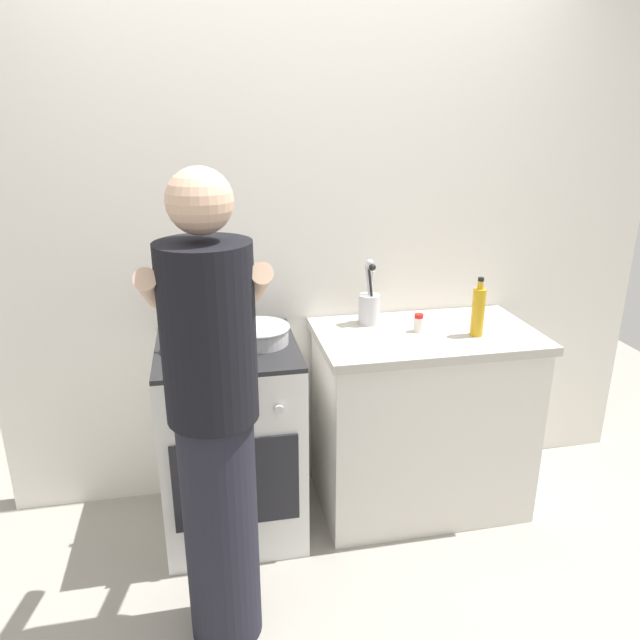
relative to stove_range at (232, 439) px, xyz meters
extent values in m
plane|color=gray|center=(0.35, -0.15, -0.45)|extent=(6.00, 6.00, 0.00)
cube|color=silver|center=(0.55, 0.35, 0.80)|extent=(3.20, 0.10, 2.50)
cube|color=silver|center=(0.90, 0.00, -0.02)|extent=(0.96, 0.56, 0.86)
cube|color=#B7B2A8|center=(0.90, 0.00, 0.43)|extent=(1.00, 0.60, 0.04)
cube|color=white|center=(0.00, 0.00, -0.01)|extent=(0.60, 0.60, 0.88)
cube|color=#232326|center=(0.00, 0.00, 0.44)|extent=(0.60, 0.60, 0.02)
cube|color=black|center=(0.00, -0.30, -0.03)|extent=(0.51, 0.01, 0.40)
cylinder|color=silver|center=(-0.18, -0.31, 0.29)|extent=(0.04, 0.01, 0.04)
cylinder|color=silver|center=(0.00, -0.31, 0.29)|extent=(0.04, 0.01, 0.04)
cylinder|color=silver|center=(0.18, -0.31, 0.29)|extent=(0.04, 0.01, 0.04)
cylinder|color=#B2B2B7|center=(-0.14, -0.02, 0.50)|extent=(0.19, 0.19, 0.10)
cube|color=black|center=(-0.25, -0.02, 0.55)|extent=(0.04, 0.02, 0.01)
cube|color=black|center=(-0.03, -0.02, 0.55)|extent=(0.04, 0.02, 0.01)
cylinder|color=#B7B7BC|center=(0.14, 0.01, 0.49)|extent=(0.25, 0.25, 0.08)
torus|color=#B7B7BC|center=(0.14, 0.01, 0.52)|extent=(0.27, 0.27, 0.01)
cylinder|color=silver|center=(0.67, 0.16, 0.52)|extent=(0.10, 0.10, 0.14)
cylinder|color=silver|center=(0.68, 0.18, 0.59)|extent=(0.04, 0.02, 0.22)
sphere|color=silver|center=(0.68, 0.18, 0.71)|extent=(0.03, 0.03, 0.03)
cylinder|color=silver|center=(0.67, 0.16, 0.60)|extent=(0.04, 0.03, 0.26)
sphere|color=silver|center=(0.67, 0.16, 0.74)|extent=(0.03, 0.03, 0.03)
cylinder|color=black|center=(0.67, 0.14, 0.59)|extent=(0.04, 0.02, 0.25)
sphere|color=black|center=(0.67, 0.14, 0.73)|extent=(0.03, 0.03, 0.03)
cylinder|color=silver|center=(0.67, 0.16, 0.60)|extent=(0.04, 0.06, 0.26)
sphere|color=silver|center=(0.67, 0.16, 0.74)|extent=(0.03, 0.03, 0.03)
cylinder|color=silver|center=(0.86, 0.01, 0.48)|extent=(0.04, 0.04, 0.07)
cylinder|color=red|center=(0.86, 0.01, 0.52)|extent=(0.04, 0.04, 0.02)
cylinder|color=gold|center=(1.10, -0.09, 0.56)|extent=(0.06, 0.06, 0.21)
cylinder|color=gold|center=(1.10, -0.09, 0.68)|extent=(0.03, 0.03, 0.04)
cylinder|color=black|center=(1.10, -0.09, 0.71)|extent=(0.03, 0.03, 0.02)
cylinder|color=black|center=(-0.07, -0.61, 0.00)|extent=(0.26, 0.26, 0.90)
cylinder|color=black|center=(-0.07, -0.61, 0.74)|extent=(0.30, 0.30, 0.58)
sphere|color=#D3AA8C|center=(-0.07, -0.61, 1.15)|extent=(0.20, 0.20, 0.20)
cylinder|color=#D3AA8C|center=(-0.24, -0.47, 0.85)|extent=(0.07, 0.41, 0.24)
cylinder|color=#D3AA8C|center=(0.10, -0.47, 0.85)|extent=(0.07, 0.41, 0.24)
camera|label=1|loc=(-0.07, -2.39, 1.40)|focal=33.55mm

